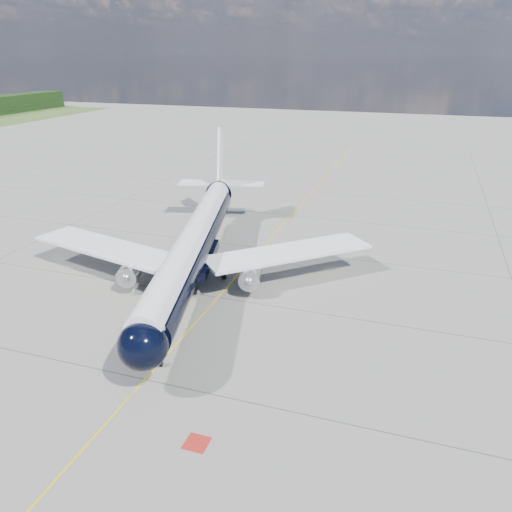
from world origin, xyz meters
name	(u,v)px	position (x,y,z in m)	size (l,w,h in m)	color
ground	(273,236)	(0.00, 30.00, 0.00)	(320.00, 320.00, 0.00)	gray
taxiway_centerline	(262,248)	(0.00, 25.00, 0.00)	(0.16, 160.00, 0.01)	#DCBE0B
red_marking	(197,443)	(6.80, -10.00, 0.00)	(1.60, 1.60, 0.01)	maroon
main_airliner	(196,241)	(-4.29, 14.13, 4.35)	(38.62, 47.80, 14.02)	black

